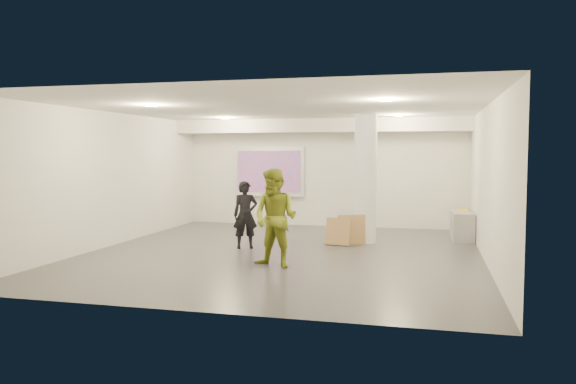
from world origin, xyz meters
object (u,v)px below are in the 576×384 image
(column, at_px, (365,178))
(woman, at_px, (245,215))
(man, at_px, (275,218))
(projection_screen, at_px, (269,172))
(credenza, at_px, (462,226))

(column, height_order, woman, column)
(column, height_order, man, column)
(column, bearing_deg, projection_screen, 139.44)
(column, bearing_deg, credenza, 22.17)
(woman, bearing_deg, projection_screen, 73.62)
(credenza, relative_size, woman, 0.80)
(credenza, height_order, man, man)
(column, distance_m, credenza, 2.66)
(projection_screen, height_order, man, projection_screen)
(projection_screen, xyz_separation_m, woman, (0.65, -4.10, -0.79))
(man, bearing_deg, projection_screen, 122.63)
(woman, bearing_deg, credenza, 1.29)
(projection_screen, relative_size, credenza, 1.80)
(woman, height_order, man, man)
(projection_screen, bearing_deg, column, -40.56)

